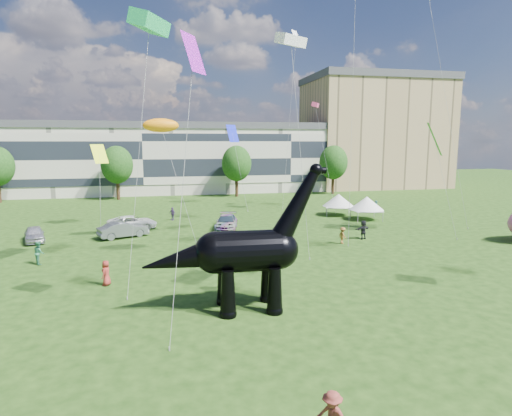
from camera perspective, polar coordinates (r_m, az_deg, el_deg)
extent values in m
plane|color=#16330C|center=(23.43, -0.47, -15.37)|extent=(220.00, 220.00, 0.00)
cube|color=beige|center=(83.09, -14.68, 6.10)|extent=(78.00, 11.00, 12.00)
cube|color=tan|center=(96.67, 15.44, 9.38)|extent=(28.00, 18.00, 22.00)
cylinder|color=#382314|center=(74.76, -17.91, 2.29)|extent=(0.56, 0.56, 3.20)
ellipsoid|color=#14380F|center=(74.40, -18.08, 5.90)|extent=(5.20, 5.20, 6.24)
cylinder|color=#382314|center=(75.37, -2.59, 2.76)|extent=(0.56, 0.56, 3.20)
ellipsoid|color=#14380F|center=(75.01, -2.62, 6.35)|extent=(5.20, 5.20, 6.24)
cylinder|color=#382314|center=(80.29, 10.20, 3.01)|extent=(0.56, 0.56, 3.20)
ellipsoid|color=#14380F|center=(79.95, 10.29, 6.37)|extent=(5.20, 5.20, 6.24)
cone|color=black|center=(24.04, -3.76, -11.34)|extent=(0.94, 0.94, 2.64)
sphere|color=black|center=(24.47, -3.73, -13.89)|extent=(0.97, 0.97, 0.97)
cone|color=black|center=(25.86, -4.27, -9.87)|extent=(0.94, 0.94, 2.64)
sphere|color=black|center=(26.25, -4.24, -12.27)|extent=(0.97, 0.97, 0.97)
cone|color=black|center=(24.46, 2.51, -10.96)|extent=(0.94, 0.94, 2.64)
sphere|color=black|center=(24.88, 2.49, -13.48)|extent=(0.97, 0.97, 0.97)
cone|color=black|center=(26.25, 1.55, -9.56)|extent=(0.94, 0.94, 2.64)
sphere|color=black|center=(26.64, 1.54, -11.93)|extent=(0.97, 0.97, 0.97)
cylinder|color=black|center=(24.48, -1.20, -5.76)|extent=(3.76, 2.48, 2.38)
sphere|color=black|center=(24.27, -5.53, -5.93)|extent=(2.38, 2.38, 2.38)
sphere|color=black|center=(24.84, 3.04, -5.55)|extent=(2.29, 2.29, 2.29)
cone|color=black|center=(24.60, 5.52, 0.34)|extent=(3.35, 1.41, 4.66)
sphere|color=black|center=(24.70, 8.00, 5.05)|extent=(0.74, 0.74, 0.74)
cylinder|color=black|center=(24.79, 8.58, 4.95)|extent=(0.63, 0.40, 0.39)
cone|color=black|center=(24.27, -9.83, -6.74)|extent=(4.71, 1.98, 2.59)
imported|color=silver|center=(46.61, -27.46, -3.12)|extent=(2.92, 4.66, 1.48)
imported|color=slate|center=(45.19, -17.30, -2.77)|extent=(5.18, 3.57, 1.62)
imported|color=white|center=(49.22, -16.19, -1.87)|extent=(5.64, 3.15, 1.49)
imported|color=#595960|center=(47.21, -3.97, -1.91)|extent=(3.38, 5.87, 1.60)
cube|color=silver|center=(56.99, 10.91, 0.20)|extent=(4.11, 4.11, 0.13)
cone|color=silver|center=(56.87, 10.94, 1.05)|extent=(5.20, 5.20, 1.61)
cylinder|color=#999999|center=(55.53, 9.43, -0.60)|extent=(0.06, 0.06, 1.18)
cylinder|color=#999999|center=(55.71, 12.52, -0.66)|extent=(0.06, 0.06, 1.18)
cylinder|color=#999999|center=(58.49, 9.35, -0.12)|extent=(0.06, 0.06, 1.18)
cylinder|color=#999999|center=(58.66, 12.28, -0.18)|extent=(0.06, 0.06, 1.18)
cube|color=white|center=(54.60, 14.51, -0.27)|extent=(3.71, 3.71, 0.13)
cone|color=white|center=(54.48, 14.54, 0.64)|extent=(4.70, 4.70, 1.64)
cylinder|color=#999999|center=(52.80, 13.43, -1.20)|extent=(0.07, 0.07, 1.20)
cylinder|color=#999999|center=(53.79, 16.54, -1.14)|extent=(0.07, 0.07, 1.20)
cylinder|color=#999999|center=(55.68, 12.50, -0.65)|extent=(0.07, 0.07, 1.20)
cylinder|color=#999999|center=(56.62, 15.47, -0.61)|extent=(0.07, 0.07, 1.20)
imported|color=maroon|center=(30.78, -19.35, -8.17)|extent=(0.80, 0.98, 1.72)
imported|color=navy|center=(34.62, 1.68, -5.86)|extent=(0.71, 0.66, 1.63)
imported|color=#307955|center=(37.98, -26.96, -5.35)|extent=(0.98, 1.09, 1.84)
imported|color=#4C306D|center=(53.62, -11.09, -0.74)|extent=(0.94, 0.96, 1.62)
imported|color=black|center=(43.74, 14.11, -2.83)|extent=(1.84, 1.12, 1.89)
imported|color=#2D6170|center=(60.12, 15.74, 0.16)|extent=(0.71, 0.74, 1.71)
imported|color=#925D27|center=(41.42, 11.47, -3.60)|extent=(0.79, 1.13, 1.59)
cube|color=white|center=(40.61, 4.68, 21.40)|extent=(3.17, 2.67, 1.17)
cube|color=#1BB257|center=(31.95, -14.00, 22.82)|extent=(2.89, 3.56, 1.33)
cube|color=#DD3D72|center=(61.52, 7.91, 13.48)|extent=(1.60, 1.99, 0.73)
plane|color=purple|center=(23.16, -8.33, 19.75)|extent=(1.67, 2.12, 2.01)
ellipsoid|color=orange|center=(41.37, -12.58, 10.70)|extent=(2.81, 3.60, 1.28)
plane|color=#E2FF15|center=(50.85, -20.15, 6.79)|extent=(2.35, 2.18, 2.10)
plane|color=white|center=(66.51, 5.38, 21.78)|extent=(2.02, 1.94, 1.88)
plane|color=#121DC5|center=(64.53, -3.15, 9.90)|extent=(2.68, 2.25, 2.55)
plane|color=#239717|center=(47.72, 22.70, 8.48)|extent=(3.14, 3.89, 3.32)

